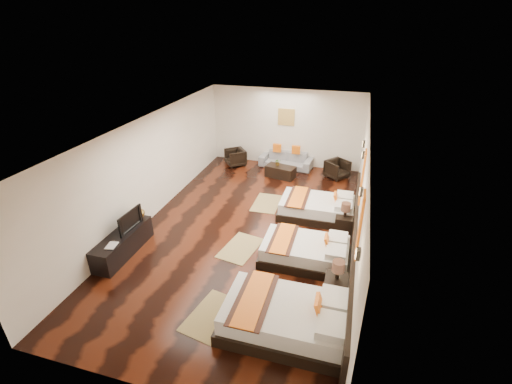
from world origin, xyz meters
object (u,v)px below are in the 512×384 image
(bed_near, at_px, (288,318))
(coffee_table, at_px, (281,172))
(bed_mid, at_px, (306,251))
(sofa, at_px, (286,160))
(armchair_right, at_px, (337,169))
(tv_console, at_px, (123,243))
(armchair_left, at_px, (235,157))
(figurine, at_px, (138,212))
(bed_far, at_px, (318,208))
(table_plant, at_px, (278,162))
(nightstand_b, at_px, (344,222))
(book, at_px, (107,245))
(nightstand_a, at_px, (336,285))
(tv, at_px, (128,220))

(bed_near, bearing_deg, coffee_table, 103.59)
(bed_mid, relative_size, coffee_table, 2.00)
(sofa, bearing_deg, armchair_right, -8.36)
(tv_console, relative_size, armchair_left, 2.64)
(figurine, bearing_deg, bed_far, 28.45)
(bed_far, height_order, armchair_left, bed_far)
(table_plant, bearing_deg, figurine, -118.09)
(bed_near, xyz_separation_m, nightstand_b, (0.75, 3.56, 0.00))
(nightstand_b, distance_m, figurine, 5.22)
(book, bearing_deg, table_plant, 67.13)
(sofa, bearing_deg, nightstand_a, -64.94)
(bed_near, relative_size, figurine, 6.57)
(book, distance_m, coffee_table, 6.43)
(nightstand_b, bearing_deg, bed_near, -101.82)
(figurine, bearing_deg, armchair_right, 48.67)
(bed_far, relative_size, sofa, 1.08)
(nightstand_a, xyz_separation_m, tv, (-4.90, 0.39, 0.47))
(tv_console, relative_size, armchair_right, 2.60)
(bed_near, distance_m, bed_mid, 2.12)
(tv, relative_size, coffee_table, 0.83)
(sofa, height_order, table_plant, table_plant)
(nightstand_b, xyz_separation_m, armchair_left, (-4.20, 3.61, 0.01))
(tv_console, height_order, book, book)
(armchair_right, xyz_separation_m, table_plant, (-2.00, -0.44, 0.20))
(bed_near, height_order, book, bed_near)
(nightstand_a, xyz_separation_m, armchair_right, (-0.45, 5.99, 0.00))
(tv_console, bearing_deg, sofa, 67.48)
(bed_mid, distance_m, tv, 4.23)
(nightstand_a, distance_m, nightstand_b, 2.49)
(tv_console, bearing_deg, book, -90.00)
(sofa, distance_m, armchair_right, 1.94)
(tv_console, bearing_deg, tv, 78.61)
(tv_console, height_order, armchair_right, armchair_right)
(figurine, xyz_separation_m, sofa, (2.61, 5.57, -0.45))
(bed_mid, bearing_deg, coffee_table, 109.58)
(tv, bearing_deg, bed_near, -106.47)
(coffee_table, bearing_deg, sofa, 90.00)
(tv, bearing_deg, book, 179.22)
(bed_near, distance_m, bed_far, 4.22)
(book, distance_m, sofa, 7.30)
(bed_far, height_order, armchair_right, bed_far)
(book, relative_size, figurine, 0.81)
(nightstand_b, distance_m, table_plant, 3.92)
(bed_far, height_order, table_plant, bed_far)
(tv, bearing_deg, tv_console, 171.60)
(bed_near, xyz_separation_m, tv_console, (-4.20, 1.22, -0.03))
(armchair_left, distance_m, coffee_table, 1.96)
(figurine, relative_size, armchair_left, 0.51)
(armchair_right, xyz_separation_m, coffee_table, (-1.89, -0.49, -0.12))
(book, relative_size, sofa, 0.15)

